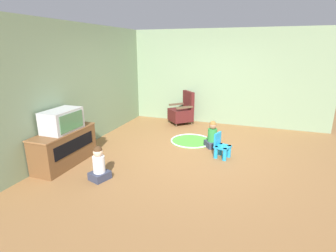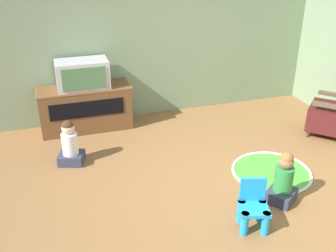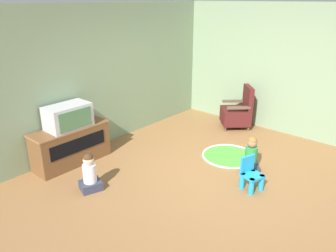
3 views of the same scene
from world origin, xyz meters
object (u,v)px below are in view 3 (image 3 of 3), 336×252
tv_cabinet (71,145)px  black_armchair (238,112)px  television (68,117)px  yellow_kid_chair (251,177)px  child_watching_center (251,156)px  child_watching_left (90,174)px

tv_cabinet → black_armchair: bearing=-21.2°
television → yellow_kid_chair: bearing=-64.7°
yellow_kid_chair → child_watching_center: size_ratio=0.84×
tv_cabinet → television: size_ratio=1.83×
yellow_kid_chair → child_watching_center: (0.51, 0.28, 0.06)m
child_watching_center → tv_cabinet: bearing=89.9°
black_armchair → child_watching_left: (-3.71, 0.35, -0.10)m
tv_cabinet → television: 0.52m
television → child_watching_left: television is taller
tv_cabinet → child_watching_left: (-0.32, -0.96, -0.09)m
child_watching_center → black_armchair: bearing=0.3°
black_armchair → child_watching_left: size_ratio=1.57×
television → child_watching_center: television is taller
tv_cabinet → child_watching_left: size_ratio=2.24×
tv_cabinet → yellow_kid_chair: tv_cabinet is taller
yellow_kid_chair → black_armchair: bearing=51.7°
television → black_armchair: television is taller
child_watching_left → black_armchair: bearing=13.1°
yellow_kid_chair → child_watching_center: bearing=45.6°
television → child_watching_center: bearing=-53.7°
tv_cabinet → black_armchair: 3.63m
tv_cabinet → black_armchair: size_ratio=1.43×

